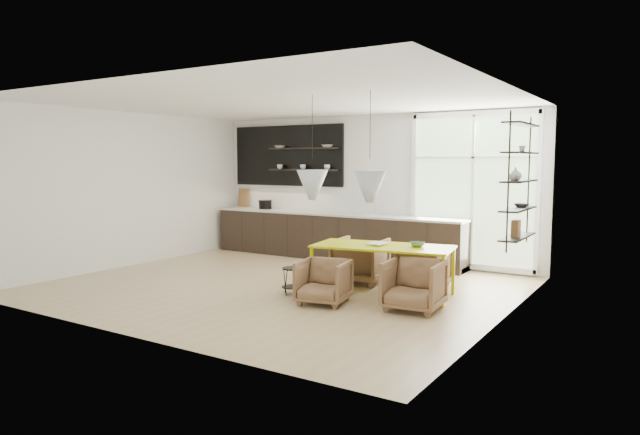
{
  "coord_description": "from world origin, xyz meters",
  "views": [
    {
      "loc": [
        5.3,
        -7.18,
        1.98
      ],
      "look_at": [
        0.38,
        0.6,
        1.07
      ],
      "focal_mm": 32.0,
      "sensor_mm": 36.0,
      "label": 1
    }
  ],
  "objects": [
    {
      "name": "table_bowl",
      "position": [
        2.1,
        0.54,
        0.77
      ],
      "size": [
        0.28,
        0.28,
        0.07
      ],
      "primitive_type": "imported",
      "rotation": [
        0.0,
        0.0,
        0.45
      ],
      "color": "#567E51",
      "rests_on": "dining_table"
    },
    {
      "name": "wire_stool",
      "position": [
        0.47,
        -0.32,
        0.26
      ],
      "size": [
        0.32,
        0.32,
        0.4
      ],
      "rotation": [
        0.0,
        0.0,
        -0.26
      ],
      "color": "black",
      "rests_on": "ground"
    },
    {
      "name": "armchair_back_right",
      "position": [
        1.97,
        1.16,
        0.33
      ],
      "size": [
        0.71,
        0.73,
        0.66
      ],
      "primitive_type": "imported",
      "rotation": [
        0.0,
        0.0,
        3.13
      ],
      "color": "brown",
      "rests_on": "ground"
    },
    {
      "name": "armchair_back_left",
      "position": [
        0.93,
        0.97,
        0.37
      ],
      "size": [
        0.87,
        0.89,
        0.74
      ],
      "primitive_type": "imported",
      "rotation": [
        0.0,
        0.0,
        3.25
      ],
      "color": "brown",
      "rests_on": "ground"
    },
    {
      "name": "kitchen_run",
      "position": [
        -0.7,
        2.69,
        0.6
      ],
      "size": [
        5.54,
        0.69,
        2.75
      ],
      "color": "black",
      "rests_on": "ground"
    },
    {
      "name": "right_shelving",
      "position": [
        3.36,
        1.17,
        1.65
      ],
      "size": [
        0.26,
        1.22,
        1.9
      ],
      "color": "black",
      "rests_on": "ground"
    },
    {
      "name": "table_book",
      "position": [
        1.4,
        0.4,
        0.76
      ],
      "size": [
        0.25,
        0.33,
        0.03
      ],
      "primitive_type": "imported",
      "rotation": [
        0.0,
        0.0,
        -0.04
      ],
      "color": "white",
      "rests_on": "dining_table"
    },
    {
      "name": "armchair_front_left",
      "position": [
        1.17,
        -0.56,
        0.31
      ],
      "size": [
        0.78,
        0.8,
        0.62
      ],
      "primitive_type": "imported",
      "rotation": [
        0.0,
        0.0,
        0.2
      ],
      "color": "brown",
      "rests_on": "ground"
    },
    {
      "name": "room",
      "position": [
        0.58,
        1.1,
        1.46
      ],
      "size": [
        7.02,
        6.01,
        2.91
      ],
      "color": "tan",
      "rests_on": "ground"
    },
    {
      "name": "dining_table",
      "position": [
        1.63,
        0.36,
        0.69
      ],
      "size": [
        2.15,
        1.24,
        0.74
      ],
      "rotation": [
        0.0,
        0.0,
        0.17
      ],
      "color": "#ADB200",
      "rests_on": "ground"
    },
    {
      "name": "armchair_front_right",
      "position": [
        2.38,
        -0.22,
        0.34
      ],
      "size": [
        0.78,
        0.8,
        0.68
      ],
      "primitive_type": "imported",
      "rotation": [
        0.0,
        0.0,
        0.08
      ],
      "color": "brown",
      "rests_on": "ground"
    }
  ]
}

